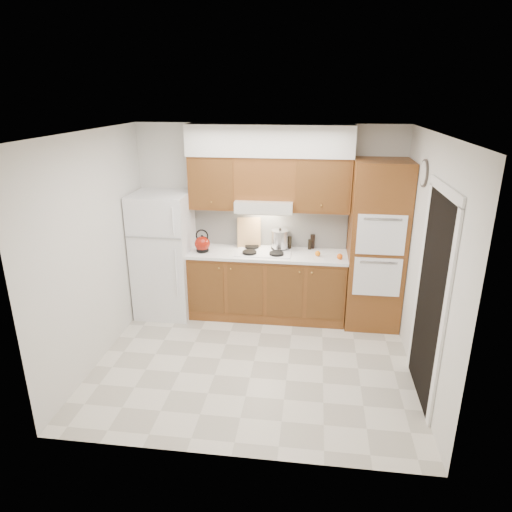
{
  "coord_description": "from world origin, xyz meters",
  "views": [
    {
      "loc": [
        0.62,
        -4.58,
        2.97
      ],
      "look_at": [
        -0.04,
        0.45,
        1.15
      ],
      "focal_mm": 32.0,
      "sensor_mm": 36.0,
      "label": 1
    }
  ],
  "objects": [
    {
      "name": "floor",
      "position": [
        0.0,
        0.0,
        0.0
      ],
      "size": [
        3.6,
        3.6,
        0.0
      ],
      "primitive_type": "plane",
      "color": "beige",
      "rests_on": "ground"
    },
    {
      "name": "ceiling",
      "position": [
        0.0,
        0.0,
        2.6
      ],
      "size": [
        3.6,
        3.6,
        0.0
      ],
      "primitive_type": "plane",
      "color": "white",
      "rests_on": "wall_back"
    },
    {
      "name": "wall_back",
      "position": [
        0.0,
        1.5,
        1.3
      ],
      "size": [
        3.6,
        0.02,
        2.6
      ],
      "primitive_type": "cube",
      "color": "silver",
      "rests_on": "floor"
    },
    {
      "name": "wall_left",
      "position": [
        -1.8,
        0.0,
        1.3
      ],
      "size": [
        0.02,
        3.0,
        2.6
      ],
      "primitive_type": "cube",
      "color": "silver",
      "rests_on": "floor"
    },
    {
      "name": "wall_right",
      "position": [
        1.8,
        0.0,
        1.3
      ],
      "size": [
        0.02,
        3.0,
        2.6
      ],
      "primitive_type": "cube",
      "color": "silver",
      "rests_on": "floor"
    },
    {
      "name": "fridge",
      "position": [
        -1.41,
        1.14,
        0.86
      ],
      "size": [
        0.75,
        0.72,
        1.72
      ],
      "primitive_type": "cube",
      "color": "white",
      "rests_on": "floor"
    },
    {
      "name": "base_cabinets",
      "position": [
        0.02,
        1.2,
        0.45
      ],
      "size": [
        2.11,
        0.6,
        0.9
      ],
      "primitive_type": "cube",
      "color": "brown",
      "rests_on": "floor"
    },
    {
      "name": "countertop",
      "position": [
        0.03,
        1.19,
        0.92
      ],
      "size": [
        2.13,
        0.62,
        0.04
      ],
      "primitive_type": "cube",
      "color": "white",
      "rests_on": "base_cabinets"
    },
    {
      "name": "backsplash",
      "position": [
        0.02,
        1.49,
        1.22
      ],
      "size": [
        2.11,
        0.03,
        0.56
      ],
      "primitive_type": "cube",
      "color": "white",
      "rests_on": "countertop"
    },
    {
      "name": "oven_cabinet",
      "position": [
        1.44,
        1.18,
        1.1
      ],
      "size": [
        0.7,
        0.65,
        2.2
      ],
      "primitive_type": "cube",
      "color": "brown",
      "rests_on": "floor"
    },
    {
      "name": "upper_cab_left",
      "position": [
        -0.71,
        1.33,
        1.85
      ],
      "size": [
        0.63,
        0.33,
        0.7
      ],
      "primitive_type": "cube",
      "color": "brown",
      "rests_on": "wall_back"
    },
    {
      "name": "upper_cab_right",
      "position": [
        0.72,
        1.33,
        1.85
      ],
      "size": [
        0.73,
        0.33,
        0.7
      ],
      "primitive_type": "cube",
      "color": "brown",
      "rests_on": "wall_back"
    },
    {
      "name": "range_hood",
      "position": [
        -0.02,
        1.27,
        1.57
      ],
      "size": [
        0.75,
        0.45,
        0.15
      ],
      "primitive_type": "cube",
      "color": "silver",
      "rests_on": "wall_back"
    },
    {
      "name": "upper_cab_over_hood",
      "position": [
        -0.02,
        1.33,
        1.92
      ],
      "size": [
        0.75,
        0.33,
        0.55
      ],
      "primitive_type": "cube",
      "color": "brown",
      "rests_on": "range_hood"
    },
    {
      "name": "soffit",
      "position": [
        0.03,
        1.32,
        2.4
      ],
      "size": [
        2.13,
        0.36,
        0.4
      ],
      "primitive_type": "cube",
      "color": "silver",
      "rests_on": "wall_back"
    },
    {
      "name": "cooktop",
      "position": [
        -0.02,
        1.21,
        0.95
      ],
      "size": [
        0.74,
        0.5,
        0.01
      ],
      "primitive_type": "cube",
      "color": "white",
      "rests_on": "countertop"
    },
    {
      "name": "doorway",
      "position": [
        1.79,
        -0.35,
        1.05
      ],
      "size": [
        0.02,
        0.9,
        2.1
      ],
      "primitive_type": "cube",
      "color": "black",
      "rests_on": "floor"
    },
    {
      "name": "wall_clock",
      "position": [
        1.79,
        0.55,
        2.15
      ],
      "size": [
        0.02,
        0.3,
        0.3
      ],
      "primitive_type": "cylinder",
      "rotation": [
        0.0,
        1.57,
        0.0
      ],
      "color": "#3F3833",
      "rests_on": "wall_right"
    },
    {
      "name": "kettle",
      "position": [
        -0.85,
        1.11,
        1.05
      ],
      "size": [
        0.22,
        0.22,
        0.21
      ],
      "primitive_type": "sphere",
      "rotation": [
        0.0,
        0.0,
        -0.07
      ],
      "color": "maroon",
      "rests_on": "countertop"
    },
    {
      "name": "cutting_board",
      "position": [
        -0.26,
        1.4,
        1.14
      ],
      "size": [
        0.33,
        0.15,
        0.42
      ],
      "primitive_type": "cube",
      "rotation": [
        -0.21,
        0.0,
        0.15
      ],
      "color": "tan",
      "rests_on": "countertop"
    },
    {
      "name": "stock_pot",
      "position": [
        0.18,
        1.33,
        1.09
      ],
      "size": [
        0.23,
        0.23,
        0.24
      ],
      "primitive_type": "cylinder",
      "rotation": [
        0.0,
        0.0,
        0.03
      ],
      "color": "silver",
      "rests_on": "cooktop"
    },
    {
      "name": "condiment_a",
      "position": [
        0.31,
        1.37,
        1.03
      ],
      "size": [
        0.05,
        0.05,
        0.18
      ],
      "primitive_type": "cylinder",
      "rotation": [
        0.0,
        0.0,
        -0.07
      ],
      "color": "black",
      "rests_on": "countertop"
    },
    {
      "name": "condiment_b",
      "position": [
        0.62,
        1.45,
        1.04
      ],
      "size": [
        0.08,
        0.08,
        0.2
      ],
      "primitive_type": "cylinder",
      "rotation": [
        0.0,
        0.0,
        0.41
      ],
      "color": "black",
      "rests_on": "countertop"
    },
    {
      "name": "condiment_c",
      "position": [
        0.59,
        1.4,
        1.01
      ],
      "size": [
        0.06,
        0.06,
        0.14
      ],
      "primitive_type": "cylinder",
      "rotation": [
        0.0,
        0.0,
        -0.29
      ],
      "color": "black",
      "rests_on": "countertop"
    },
    {
      "name": "orange_near",
      "position": [
        0.98,
        1.05,
        0.98
      ],
      "size": [
        0.1,
        0.1,
        0.08
      ],
      "primitive_type": "sphere",
      "rotation": [
        0.0,
        0.0,
        0.4
      ],
      "color": "#E2480B",
      "rests_on": "countertop"
    },
    {
      "name": "orange_far",
      "position": [
        0.7,
        1.13,
        0.98
      ],
      "size": [
        0.1,
        0.1,
        0.07
      ],
      "primitive_type": "sphere",
      "rotation": [
        0.0,
        0.0,
        -0.43
      ],
      "color": "orange",
      "rests_on": "countertop"
    }
  ]
}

